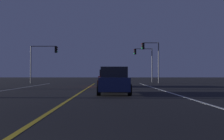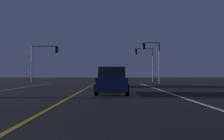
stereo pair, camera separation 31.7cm
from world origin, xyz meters
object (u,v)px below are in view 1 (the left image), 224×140
(car_ahead_far, at_px, (108,78))
(car_lead_same_lane, at_px, (114,81))
(traffic_light_near_right, at_px, (151,53))
(traffic_light_near_left, at_px, (44,55))
(traffic_light_far_right, at_px, (143,57))

(car_ahead_far, xyz_separation_m, car_lead_same_lane, (0.42, -9.79, 0.00))
(traffic_light_near_right, distance_m, traffic_light_near_left, 14.65)
(car_ahead_far, distance_m, traffic_light_far_right, 16.23)
(car_ahead_far, bearing_deg, traffic_light_near_right, -31.83)
(car_lead_same_lane, bearing_deg, traffic_light_near_right, -15.79)
(car_lead_same_lane, height_order, traffic_light_far_right, traffic_light_far_right)
(traffic_light_near_right, xyz_separation_m, traffic_light_near_left, (-14.65, 0.00, -0.26))
(car_lead_same_lane, distance_m, traffic_light_far_right, 25.44)
(car_ahead_far, relative_size, traffic_light_far_right, 0.80)
(traffic_light_near_left, distance_m, traffic_light_far_right, 15.35)
(traffic_light_near_right, relative_size, traffic_light_far_right, 1.05)
(car_ahead_far, xyz_separation_m, traffic_light_near_right, (5.85, 9.43, 3.31))
(car_lead_same_lane, xyz_separation_m, traffic_light_far_right, (5.12, 24.72, 3.15))
(traffic_light_far_right, bearing_deg, traffic_light_near_right, 93.25)
(car_lead_same_lane, xyz_separation_m, traffic_light_near_left, (-9.21, 19.22, 3.05))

